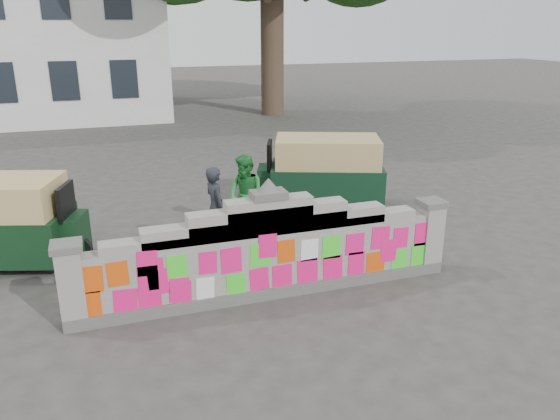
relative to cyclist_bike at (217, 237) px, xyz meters
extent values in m
plane|color=#383533|center=(0.49, -1.68, -0.46)|extent=(100.00, 100.00, 0.00)
cube|color=#4C4C49|center=(0.49, -1.68, -0.36)|extent=(6.40, 0.42, 0.20)
cube|color=gray|center=(0.49, -1.68, 0.14)|extent=(6.40, 0.32, 1.00)
cube|color=gray|center=(0.49, -1.68, 0.71)|extent=(5.20, 0.32, 0.14)
cube|color=gray|center=(0.49, -1.68, 0.78)|extent=(4.00, 0.32, 0.28)
cube|color=gray|center=(0.49, -1.68, 0.86)|extent=(2.60, 0.32, 0.44)
cube|color=gray|center=(0.49, -1.68, 0.93)|extent=(1.40, 0.32, 0.58)
cube|color=#4C4C49|center=(0.49, -1.68, 1.28)|extent=(0.55, 0.36, 0.12)
cone|color=#4C4C49|center=(0.49, -1.68, 1.44)|extent=(0.36, 0.36, 0.22)
cube|color=gray|center=(-2.53, -1.68, 0.16)|extent=(0.36, 0.40, 1.24)
cube|color=#4C4C49|center=(-2.53, -1.68, 0.82)|extent=(0.44, 0.44, 0.10)
cube|color=gray|center=(3.51, -1.68, 0.16)|extent=(0.36, 0.40, 1.24)
cube|color=#4C4C49|center=(3.51, -1.68, 0.82)|extent=(0.44, 0.44, 0.10)
cylinder|color=#38281E|center=(6.49, 16.32, 2.54)|extent=(1.10, 1.10, 6.00)
imported|color=black|center=(0.00, 0.00, 0.00)|extent=(1.84, 0.93, 0.92)
imported|color=#22242B|center=(0.00, 0.00, 0.32)|extent=(0.48, 0.63, 1.57)
imported|color=#227F32|center=(0.87, 1.05, 0.40)|extent=(1.00, 1.06, 1.72)
cube|color=black|center=(-2.60, 0.74, 0.12)|extent=(0.72, 0.86, 0.74)
cube|color=black|center=(-2.60, 0.74, 0.75)|extent=(0.30, 0.73, 0.63)
cylinder|color=black|center=(-2.50, 0.70, -0.20)|extent=(0.54, 0.28, 0.53)
cube|color=black|center=(3.22, 2.24, 0.15)|extent=(2.99, 2.30, 0.88)
cube|color=tan|center=(3.22, 2.24, 0.92)|extent=(2.76, 2.16, 0.66)
cube|color=black|center=(1.94, 2.73, 0.15)|extent=(0.79, 0.92, 0.77)
cube|color=black|center=(1.94, 2.73, 0.81)|extent=(0.36, 0.75, 0.66)
cylinder|color=black|center=(1.83, 2.77, -0.19)|extent=(0.56, 0.32, 0.55)
cylinder|color=black|center=(4.37, 2.44, -0.19)|extent=(0.56, 0.32, 0.55)
cylinder|color=black|center=(3.93, 1.31, -0.19)|extent=(0.56, 0.32, 0.55)
camera|label=1|loc=(-1.99, -9.42, 3.82)|focal=35.00mm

